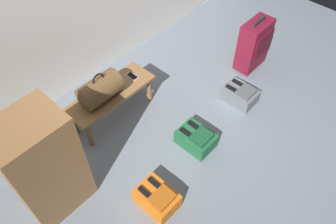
{
  "coord_description": "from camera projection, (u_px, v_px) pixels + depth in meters",
  "views": [
    {
      "loc": [
        -1.8,
        -1.24,
        2.91
      ],
      "look_at": [
        -0.15,
        0.28,
        0.25
      ],
      "focal_mm": 35.28,
      "sensor_mm": 36.0,
      "label": 1
    }
  ],
  "objects": [
    {
      "name": "ground_plane",
      "position": [
        196.0,
        132.0,
        3.62
      ],
      "size": [
        6.6,
        6.6,
        0.0
      ],
      "primitive_type": "plane",
      "color": "slate"
    },
    {
      "name": "bench",
      "position": [
        111.0,
        96.0,
        3.54
      ],
      "size": [
        1.0,
        0.36,
        0.38
      ],
      "color": "olive",
      "rests_on": "ground"
    },
    {
      "name": "duffel_bag_brown",
      "position": [
        100.0,
        89.0,
        3.34
      ],
      "size": [
        0.44,
        0.26,
        0.34
      ],
      "color": "brown",
      "rests_on": "bench"
    },
    {
      "name": "cell_phone",
      "position": [
        132.0,
        76.0,
        3.65
      ],
      "size": [
        0.07,
        0.14,
        0.01
      ],
      "color": "silver",
      "rests_on": "bench"
    },
    {
      "name": "suitcase_upright_burgundy",
      "position": [
        254.0,
        44.0,
        4.03
      ],
      "size": [
        0.42,
        0.25,
        0.72
      ],
      "color": "maroon",
      "rests_on": "ground"
    },
    {
      "name": "backpack_orange",
      "position": [
        157.0,
        198.0,
        3.02
      ],
      "size": [
        0.28,
        0.38,
        0.21
      ],
      "color": "orange",
      "rests_on": "ground"
    },
    {
      "name": "backpack_green",
      "position": [
        196.0,
        139.0,
        3.45
      ],
      "size": [
        0.28,
        0.38,
        0.21
      ],
      "color": "#1E6038",
      "rests_on": "ground"
    },
    {
      "name": "backpack_grey",
      "position": [
        240.0,
        95.0,
        3.86
      ],
      "size": [
        0.28,
        0.38,
        0.21
      ],
      "color": "slate",
      "rests_on": "ground"
    },
    {
      "name": "side_cabinet",
      "position": [
        43.0,
        166.0,
        2.71
      ],
      "size": [
        0.56,
        0.44,
        1.1
      ],
      "color": "olive",
      "rests_on": "ground"
    }
  ]
}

